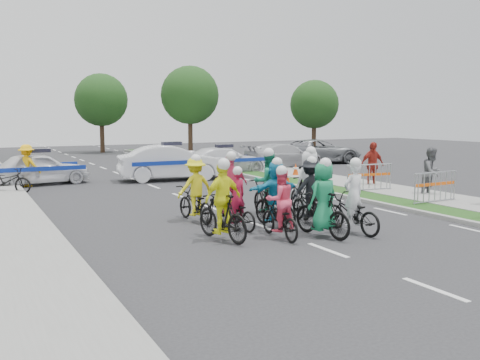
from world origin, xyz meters
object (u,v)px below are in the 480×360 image
spectator_2 (372,165)px  tree_4 (101,100)px  rider_10 (195,196)px  civilian_sedan (284,156)px  rider_8 (267,192)px  police_car_0 (40,168)px  rider_0 (352,208)px  rider_2 (280,211)px  civilian_suv (319,151)px  barrier_1 (435,189)px  rider_9 (230,194)px  spectator_1 (432,172)px  barrier_2 (369,179)px  police_car_1 (172,163)px  cone_0 (287,179)px  rider_7 (309,189)px  rider_1 (323,206)px  rider_3 (222,209)px  parked_bike (7,181)px  rider_6 (236,208)px  rider_4 (310,197)px  police_car_2 (224,160)px  cone_1 (296,170)px  tree_1 (190,95)px  marshal_hiviz (27,166)px  tree_2 (314,104)px

spectator_2 → tree_4: tree_4 is taller
rider_10 → civilian_sedan: size_ratio=0.40×
rider_8 → police_car_0: rider_8 is taller
rider_0 → rider_2: 1.97m
rider_2 → civilian_suv: 20.94m
barrier_1 → rider_9: bearing=172.4°
spectator_1 → barrier_2: spectator_1 is taller
police_car_1 → cone_0: size_ratio=6.94×
rider_7 → police_car_0: (-6.13, 11.26, -0.10)m
rider_0 → spectator_2: bearing=-139.3°
rider_1 → civilian_sedan: rider_1 is taller
rider_3 → rider_9: rider_3 is taller
civilian_sedan → rider_10: bearing=134.5°
police_car_1 → civilian_sedan: (7.57, 2.42, -0.10)m
rider_9 → parked_bike: bearing=-50.9°
police_car_1 → civilian_suv: police_car_1 is taller
civilian_sedan → cone_0: (-4.19, -6.92, -0.36)m
tree_4 → civilian_suv: bearing=-58.9°
rider_9 → barrier_1: size_ratio=0.98×
rider_6 → spectator_1: (8.84, 1.70, 0.35)m
rider_4 → police_car_2: bearing=-100.9°
rider_0 → tree_4: tree_4 is taller
rider_9 → cone_0: 7.39m
spectator_2 → parked_bike: spectator_2 is taller
barrier_1 → cone_1: 8.88m
rider_7 → civilian_suv: bearing=-125.7°
rider_3 → tree_1: (10.64, 28.08, 3.78)m
tree_1 → tree_4: (-6.00, 4.00, -0.35)m
spectator_1 → marshal_hiviz: size_ratio=1.02×
rider_1 → rider_9: (-1.05, 2.96, -0.00)m
rider_6 → police_car_0: rider_6 is taller
rider_1 → tree_2: tree_2 is taller
rider_8 → cone_0: 6.70m
rider_4 → tree_4: bearing=-88.3°
rider_8 → rider_10: rider_8 is taller
rider_10 → tree_2: 29.18m
cone_0 → tree_1: 21.49m
rider_10 → barrier_2: (8.02, 2.03, -0.17)m
rider_8 → spectator_1: (7.26, 0.59, 0.16)m
parked_bike → cone_1: bearing=-61.1°
police_car_0 → tree_2: bearing=-70.6°
civilian_suv → rider_7: bearing=154.7°
barrier_2 → cone_1: barrier_2 is taller
cone_0 → cone_1: bearing=50.6°
rider_3 → cone_0: size_ratio=2.81×
cone_0 → parked_bike: size_ratio=0.37×
cone_0 → tree_1: (4.14, 20.66, 4.20)m
spectator_1 → spectator_2: bearing=81.8°
rider_7 → rider_10: size_ratio=1.08×
barrier_2 → tree_1: size_ratio=0.29×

